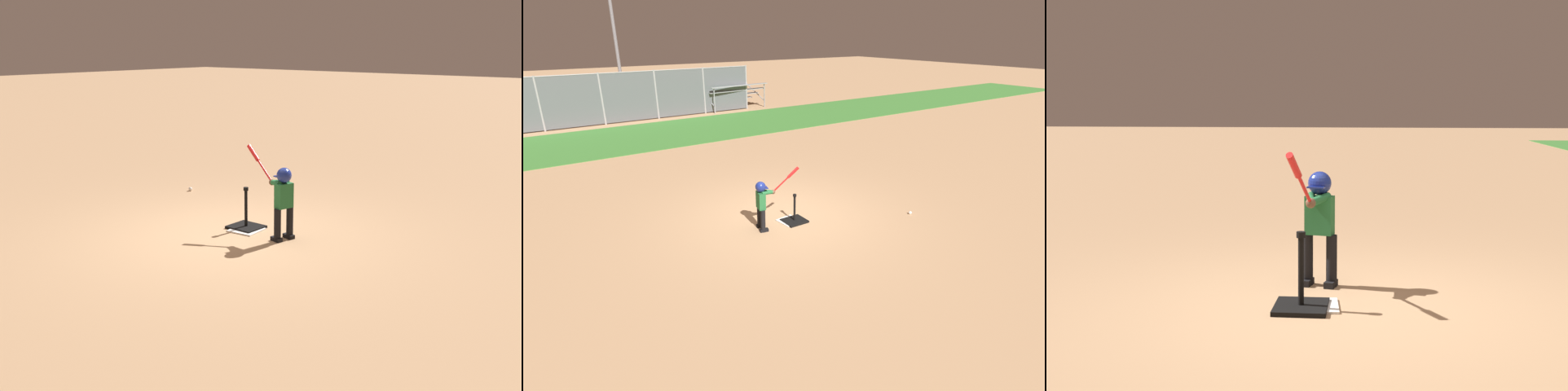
{
  "view_description": "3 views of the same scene",
  "coord_description": "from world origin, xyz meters",
  "views": [
    {
      "loc": [
        -5.88,
        6.44,
        2.81
      ],
      "look_at": [
        -0.28,
        -0.34,
        0.59
      ],
      "focal_mm": 42.0,
      "sensor_mm": 36.0,
      "label": 1
    },
    {
      "loc": [
        -4.65,
        -6.99,
        3.92
      ],
      "look_at": [
        -0.25,
        -0.42,
        0.71
      ],
      "focal_mm": 28.0,
      "sensor_mm": 36.0,
      "label": 2
    },
    {
      "loc": [
        5.87,
        0.25,
        1.7
      ],
      "look_at": [
        -0.07,
        -0.34,
        0.94
      ],
      "focal_mm": 50.0,
      "sensor_mm": 36.0,
      "label": 3
    }
  ],
  "objects": [
    {
      "name": "batter_child",
      "position": [
        -0.7,
        -0.3,
        0.69
      ],
      "size": [
        0.95,
        0.39,
        1.31
      ],
      "color": "black",
      "rests_on": "ground_plane"
    },
    {
      "name": "home_plate",
      "position": [
        -0.02,
        -0.3,
        0.01
      ],
      "size": [
        0.48,
        0.48,
        0.02
      ],
      "primitive_type": "cube",
      "rotation": [
        0.0,
        0.0,
        0.11
      ],
      "color": "white",
      "rests_on": "ground_plane"
    },
    {
      "name": "ground_plane",
      "position": [
        0.0,
        0.0,
        0.0
      ],
      "size": [
        90.0,
        90.0,
        0.0
      ],
      "primitive_type": "plane",
      "color": "tan"
    },
    {
      "name": "batting_tee",
      "position": [
        0.06,
        -0.38,
        0.08
      ],
      "size": [
        0.49,
        0.44,
        0.65
      ],
      "color": "black",
      "rests_on": "ground_plane"
    }
  ]
}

